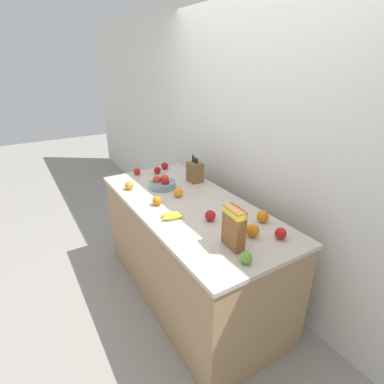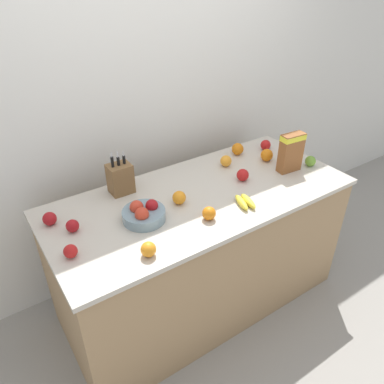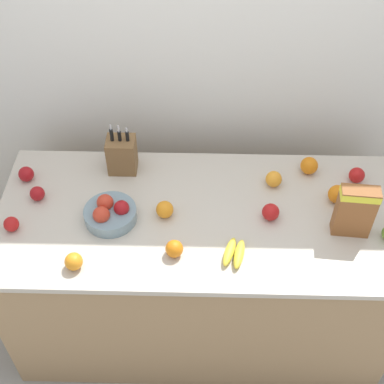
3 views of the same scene
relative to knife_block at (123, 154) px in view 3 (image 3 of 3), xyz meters
The scene contains 18 objects.
ground_plane 1.14m from the knife_block, 37.55° to the right, with size 14.00×14.00×0.00m, color gray.
wall_back 0.59m from the knife_block, 40.41° to the left, with size 9.00×0.06×2.60m.
counter 0.75m from the knife_block, 37.55° to the right, with size 1.94×0.86×0.92m.
knife_block is the anchor object (origin of this frame).
cereal_box 1.15m from the knife_block, 19.81° to the right, with size 0.17×0.09×0.27m.
fruit_bowl 0.35m from the knife_block, 93.56° to the right, with size 0.24×0.24×0.11m.
banana_bunch 0.78m from the knife_block, 44.68° to the right, with size 0.12×0.18×0.04m.
apple_leftmost 1.17m from the knife_block, ahead, with size 0.08×0.08×0.08m, color red.
apple_by_knife_block 0.45m from the knife_block, 150.29° to the right, with size 0.07×0.07×0.07m, color #A31419.
apple_rightmost 0.79m from the knife_block, 23.66° to the right, with size 0.08×0.08×0.08m, color red.
apple_middle 0.62m from the knife_block, 138.14° to the right, with size 0.07×0.07×0.07m, color red.
apple_front 0.48m from the knife_block, 168.95° to the right, with size 0.08×0.08×0.08m, color #A31419.
orange_back_center 0.61m from the knife_block, 62.08° to the right, with size 0.08×0.08×0.08m, color orange.
orange_by_cereal 1.07m from the knife_block, 10.70° to the right, with size 0.09×0.09×0.09m, color orange.
orange_front_left 0.64m from the knife_block, 102.74° to the right, with size 0.08×0.08×0.08m, color orange.
orange_front_right 0.76m from the knife_block, ahead, with size 0.08×0.08×0.08m, color orange.
orange_near_bowl 0.39m from the knife_block, 53.60° to the right, with size 0.08×0.08×0.08m, color orange.
orange_mid_left 0.94m from the knife_block, ahead, with size 0.09×0.09×0.09m, color orange.
Camera 3 is at (-0.00, -1.66, 2.82)m, focal length 50.00 mm.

